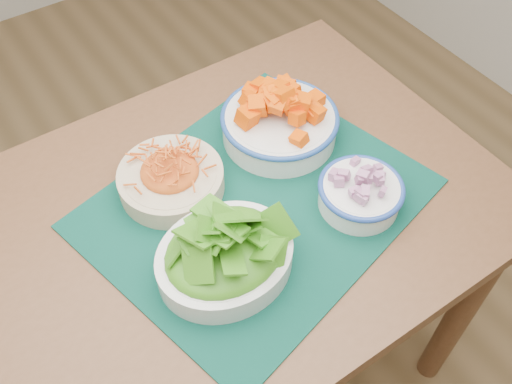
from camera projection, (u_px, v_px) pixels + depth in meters
table at (210, 251)px, 1.12m from camera, size 1.11×0.74×0.75m
placemat at (256, 203)px, 1.05m from camera, size 0.67×0.59×0.00m
carrot_bowl at (170, 175)px, 1.05m from camera, size 0.24×0.24×0.08m
squash_bowl at (280, 116)px, 1.12m from camera, size 0.29×0.29×0.12m
lettuce_bowl at (224, 251)px, 0.92m from camera, size 0.24×0.20×0.11m
onion_bowl at (361, 190)px, 1.02m from camera, size 0.19×0.19×0.08m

